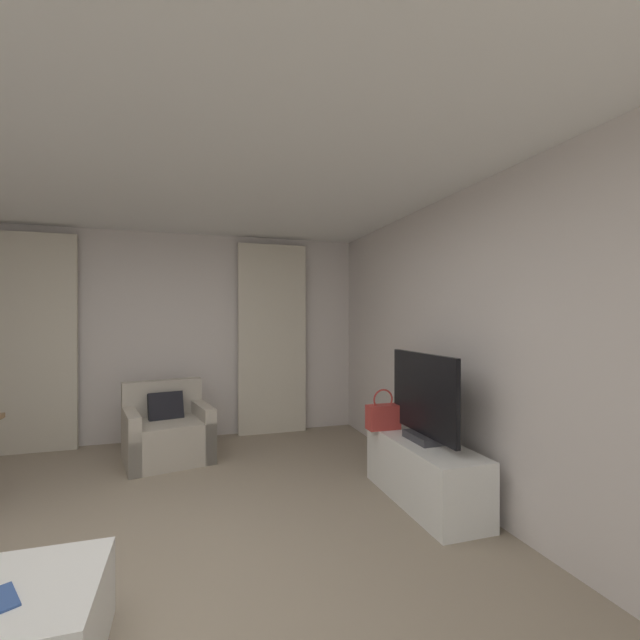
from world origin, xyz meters
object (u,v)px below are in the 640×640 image
(tv_console, at_px, (423,472))
(coffee_table, at_px, (6,637))
(tv_flatscreen, at_px, (423,400))
(handbag_primary, at_px, (383,416))
(armchair, at_px, (167,433))

(tv_console, bearing_deg, coffee_table, -158.66)
(tv_flatscreen, height_order, handbag_primary, tv_flatscreen)
(coffee_table, relative_size, tv_console, 0.57)
(armchair, xyz_separation_m, tv_flatscreen, (2.09, -1.73, 0.57))
(tv_flatscreen, xyz_separation_m, handbag_primary, (-0.15, 0.44, -0.22))
(coffee_table, distance_m, tv_console, 2.78)
(armchair, height_order, tv_flatscreen, tv_flatscreen)
(tv_flatscreen, distance_m, handbag_primary, 0.52)
(handbag_primary, bearing_deg, armchair, 146.23)
(armchair, distance_m, tv_flatscreen, 2.77)
(handbag_primary, bearing_deg, tv_flatscreen, -70.80)
(armchair, height_order, coffee_table, armchair)
(armchair, bearing_deg, tv_flatscreen, -39.72)
(armchair, height_order, tv_console, armchair)
(armchair, distance_m, handbag_primary, 2.35)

